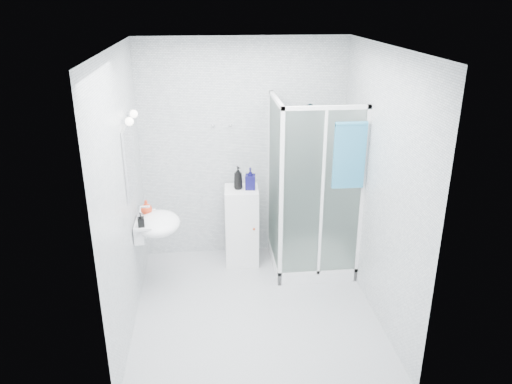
{
  "coord_description": "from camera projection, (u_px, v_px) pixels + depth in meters",
  "views": [
    {
      "loc": [
        -0.43,
        -4.31,
        3.0
      ],
      "look_at": [
        0.05,
        0.35,
        1.15
      ],
      "focal_mm": 35.0,
      "sensor_mm": 36.0,
      "label": 1
    }
  ],
  "objects": [
    {
      "name": "soap_dispenser_black",
      "position": [
        141.0,
        220.0,
        4.92
      ],
      "size": [
        0.07,
        0.08,
        0.14
      ],
      "primitive_type": "imported",
      "rotation": [
        0.0,
        0.0,
        0.15
      ],
      "color": "black",
      "rests_on": "wall_basin"
    },
    {
      "name": "soap_dispenser_orange",
      "position": [
        146.0,
        207.0,
        5.21
      ],
      "size": [
        0.15,
        0.15,
        0.15
      ],
      "primitive_type": "imported",
      "rotation": [
        0.0,
        0.0,
        0.29
      ],
      "color": "red",
      "rests_on": "wall_basin"
    },
    {
      "name": "wall_basin",
      "position": [
        156.0,
        224.0,
        5.16
      ],
      "size": [
        0.46,
        0.56,
        0.35
      ],
      "color": "white",
      "rests_on": "ground"
    },
    {
      "name": "vanity_lights",
      "position": [
        131.0,
        118.0,
        4.74
      ],
      "size": [
        0.1,
        0.4,
        0.08
      ],
      "color": "silver",
      "rests_on": "room"
    },
    {
      "name": "storage_cabinet",
      "position": [
        242.0,
        226.0,
        5.89
      ],
      "size": [
        0.4,
        0.42,
        0.94
      ],
      "rotation": [
        0.0,
        0.0,
        -0.05
      ],
      "color": "white",
      "rests_on": "ground"
    },
    {
      "name": "shampoo_bottle_a",
      "position": [
        238.0,
        178.0,
        5.67
      ],
      "size": [
        0.13,
        0.14,
        0.27
      ],
      "primitive_type": "imported",
      "rotation": [
        0.0,
        0.0,
        0.4
      ],
      "color": "black",
      "rests_on": "storage_cabinet"
    },
    {
      "name": "shampoo_bottle_b",
      "position": [
        250.0,
        179.0,
        5.66
      ],
      "size": [
        0.13,
        0.13,
        0.25
      ],
      "primitive_type": "imported",
      "rotation": [
        0.0,
        0.0,
        -0.13
      ],
      "color": "#0E0B45",
      "rests_on": "storage_cabinet"
    },
    {
      "name": "wall_hooks",
      "position": [
        222.0,
        126.0,
        5.68
      ],
      "size": [
        0.23,
        0.06,
        0.03
      ],
      "color": "silver",
      "rests_on": "room"
    },
    {
      "name": "shower_enclosure",
      "position": [
        306.0,
        233.0,
        5.74
      ],
      "size": [
        0.9,
        0.95,
        2.0
      ],
      "color": "white",
      "rests_on": "ground"
    },
    {
      "name": "room",
      "position": [
        255.0,
        191.0,
        4.66
      ],
      "size": [
        2.4,
        2.6,
        2.6
      ],
      "color": "silver",
      "rests_on": "ground"
    },
    {
      "name": "mirror",
      "position": [
        130.0,
        160.0,
        4.88
      ],
      "size": [
        0.02,
        0.6,
        0.7
      ],
      "primitive_type": "cube",
      "color": "white",
      "rests_on": "room"
    },
    {
      "name": "hand_towel",
      "position": [
        350.0,
        154.0,
        5.01
      ],
      "size": [
        0.33,
        0.05,
        0.69
      ],
      "color": "teal",
      "rests_on": "shower_enclosure"
    }
  ]
}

